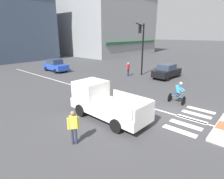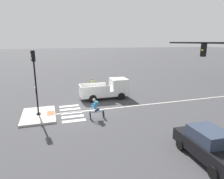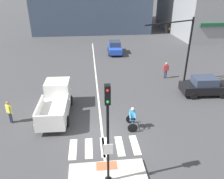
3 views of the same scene
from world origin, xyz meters
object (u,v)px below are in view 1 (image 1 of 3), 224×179
object	(u,v)px
cyclist	(178,92)
pedestrian_waiting_far_side	(128,68)
car_blue_eastbound_distant	(56,65)
pickup_truck_white_westbound_near	(103,102)
pedestrian_at_curb_left	(73,125)
traffic_light_mast	(142,42)
car_black_cross_right	(167,71)

from	to	relation	value
cyclist	pedestrian_waiting_far_side	bearing A→B (deg)	58.60
car_blue_eastbound_distant	pickup_truck_white_westbound_near	size ratio (longest dim) A/B	0.81
car_blue_eastbound_distant	cyclist	world-z (taller)	cyclist
car_blue_eastbound_distant	pedestrian_waiting_far_side	distance (m)	10.20
car_blue_eastbound_distant	cyclist	bearing A→B (deg)	-92.99
car_blue_eastbound_distant	pedestrian_at_curb_left	size ratio (longest dim) A/B	2.50
car_blue_eastbound_distant	traffic_light_mast	bearing A→B (deg)	-66.02
pickup_truck_white_westbound_near	pedestrian_at_curb_left	distance (m)	3.22
car_black_cross_right	pedestrian_at_curb_left	bearing A→B (deg)	-170.07
traffic_light_mast	car_black_cross_right	distance (m)	4.45
car_blue_eastbound_distant	pedestrian_waiting_far_side	size ratio (longest dim) A/B	2.50
pickup_truck_white_westbound_near	pedestrian_waiting_far_side	size ratio (longest dim) A/B	3.08
cyclist	car_blue_eastbound_distant	bearing A→B (deg)	87.01
car_blue_eastbound_distant	car_black_cross_right	xyz separation A→B (m)	(6.25, -13.31, 0.00)
car_black_cross_right	car_blue_eastbound_distant	bearing A→B (deg)	115.14
pedestrian_waiting_far_side	car_blue_eastbound_distant	bearing A→B (deg)	113.62
car_black_cross_right	pedestrian_at_curb_left	size ratio (longest dim) A/B	2.50
car_black_cross_right	pedestrian_waiting_far_side	bearing A→B (deg)	118.58
pedestrian_at_curb_left	car_black_cross_right	bearing A→B (deg)	9.93
car_blue_eastbound_distant	pickup_truck_white_westbound_near	xyz separation A→B (m)	(-6.11, -14.96, 0.17)
pickup_truck_white_westbound_near	pedestrian_at_curb_left	bearing A→B (deg)	-160.92
traffic_light_mast	car_black_cross_right	bearing A→B (deg)	-60.36
traffic_light_mast	pedestrian_at_curb_left	size ratio (longest dim) A/B	3.66
pickup_truck_white_westbound_near	cyclist	xyz separation A→B (m)	(5.19, -2.59, -0.11)
traffic_light_mast	pedestrian_waiting_far_side	world-z (taller)	traffic_light_mast
traffic_light_mast	pedestrian_at_curb_left	distance (m)	15.20
traffic_light_mast	pedestrian_waiting_far_side	size ratio (longest dim) A/B	3.66
pedestrian_waiting_far_side	car_black_cross_right	bearing A→B (deg)	-61.42
pickup_truck_white_westbound_near	cyclist	size ratio (longest dim) A/B	3.07
car_black_cross_right	cyclist	world-z (taller)	cyclist
pedestrian_waiting_far_side	traffic_light_mast	bearing A→B (deg)	-63.58
pedestrian_at_curb_left	car_blue_eastbound_distant	bearing A→B (deg)	60.25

